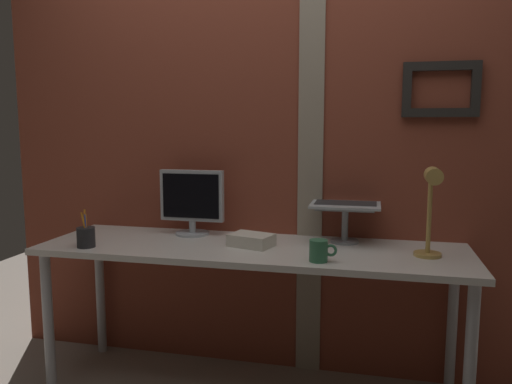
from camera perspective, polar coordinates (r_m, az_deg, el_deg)
brick_wall_back at (r=2.70m, az=2.04°, el=5.80°), size 3.05×0.16×2.48m
desk at (r=2.45m, az=-0.54°, el=-7.88°), size 2.05×0.60×0.75m
monitor at (r=2.67m, az=-7.29°, el=-0.89°), size 0.34×0.18×0.34m
laptop_stand at (r=2.52m, az=10.08°, el=-2.91°), size 0.28×0.22×0.18m
laptop at (r=2.56m, az=10.23°, el=0.07°), size 0.34×0.29×0.24m
desk_lamp at (r=2.28m, az=19.28°, el=-1.10°), size 0.12×0.20×0.40m
pen_cup at (r=2.53m, az=-18.75°, el=-4.84°), size 0.09×0.09×0.18m
coffee_mug at (r=2.17m, az=7.19°, el=-6.63°), size 0.12×0.08×0.09m
paper_clutter_stack at (r=2.42m, az=-0.53°, el=-5.48°), size 0.23×0.19×0.06m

